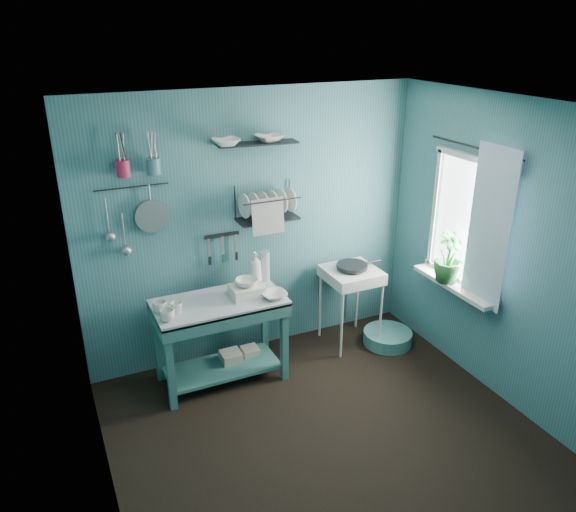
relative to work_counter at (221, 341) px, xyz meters
name	(u,v)px	position (x,y,z in m)	size (l,w,h in m)	color
floor	(328,436)	(0.49, -1.08, -0.40)	(3.20, 3.20, 0.00)	black
ceiling	(339,110)	(0.49, -1.08, 2.10)	(3.20, 3.20, 0.00)	silver
wall_back	(253,227)	(0.49, 0.42, 0.85)	(3.20, 3.20, 0.00)	#336268
wall_front	(487,423)	(0.49, -2.58, 0.85)	(3.20, 3.20, 0.00)	#336268
wall_left	(93,345)	(-1.11, -1.08, 0.85)	(3.00, 3.00, 0.00)	#336268
wall_right	(506,256)	(2.09, -1.08, 0.85)	(3.00, 3.00, 0.00)	#336268
work_counter	(221,341)	(0.00, 0.00, 0.00)	(1.12, 0.56, 0.79)	#2E625D
mug_left	(167,315)	(-0.48, -0.16, 0.45)	(0.12, 0.12, 0.10)	silver
mug_mid	(176,308)	(-0.38, -0.06, 0.44)	(0.10, 0.10, 0.09)	silver
mug_right	(160,307)	(-0.50, 0.00, 0.45)	(0.12, 0.12, 0.10)	silver
wash_tub	(247,291)	(0.25, -0.02, 0.45)	(0.28, 0.22, 0.10)	silver
tub_bowl	(247,282)	(0.25, -0.02, 0.53)	(0.20, 0.20, 0.06)	silver
soap_bottle	(255,268)	(0.42, 0.20, 0.55)	(0.12, 0.12, 0.30)	silver
water_bottle	(265,266)	(0.52, 0.22, 0.54)	(0.09, 0.09, 0.28)	#A5AEB8
counter_bowl	(274,295)	(0.45, -0.15, 0.42)	(0.22, 0.22, 0.05)	silver
hotplate_stand	(350,306)	(1.37, 0.08, 0.00)	(0.50, 0.50, 0.80)	silver
frying_pan	(352,266)	(1.37, 0.08, 0.44)	(0.30, 0.30, 0.04)	black
knife_strip	(222,235)	(0.18, 0.39, 0.83)	(0.32, 0.02, 0.03)	black
dish_rack	(267,203)	(0.58, 0.29, 1.11)	(0.55, 0.24, 0.32)	black
upper_shelf	(257,143)	(0.51, 0.32, 1.64)	(0.70, 0.18, 0.01)	black
shelf_bowl_left	(226,145)	(0.23, 0.32, 1.65)	(0.23, 0.23, 0.06)	silver
shelf_bowl_right	(269,143)	(0.62, 0.32, 1.64)	(0.23, 0.23, 0.06)	silver
utensil_cup_magenta	(123,168)	(-0.62, 0.34, 1.54)	(0.11, 0.11, 0.13)	#A81F40
utensil_cup_teal	(153,166)	(-0.38, 0.34, 1.53)	(0.11, 0.11, 0.13)	#386975
colander	(152,216)	(-0.43, 0.37, 1.10)	(0.28, 0.28, 0.03)	#95969C
ladle_outer	(107,216)	(-0.78, 0.38, 1.15)	(0.01, 0.01, 0.30)	#95969C
ladle_inner	(123,231)	(-0.67, 0.38, 1.01)	(0.01, 0.01, 0.30)	#95969C
hook_rail	(132,187)	(-0.56, 0.39, 1.37)	(0.01, 0.01, 0.60)	black
window_glass	(469,222)	(2.08, -0.63, 1.00)	(1.10, 1.10, 0.00)	white
windowsill	(453,285)	(1.99, -0.63, 0.41)	(0.16, 0.95, 0.04)	silver
curtain	(489,228)	(2.01, -0.93, 1.05)	(1.35, 1.35, 0.00)	silver
curtain_rod	(475,147)	(2.03, -0.63, 1.65)	(0.02, 0.02, 1.05)	black
potted_plant	(449,257)	(1.97, -0.56, 0.67)	(0.26, 0.26, 0.46)	#29662F
storage_tin_large	(231,363)	(0.10, 0.05, -0.29)	(0.18, 0.18, 0.22)	tan
storage_tin_small	(250,357)	(0.30, 0.08, -0.30)	(0.15, 0.15, 0.20)	tan
floor_basin	(387,337)	(1.70, -0.12, -0.33)	(0.49, 0.49, 0.13)	teal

